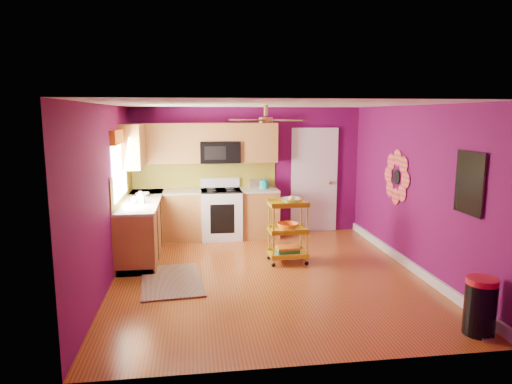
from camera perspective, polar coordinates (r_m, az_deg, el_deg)
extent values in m
plane|color=brown|center=(6.90, 1.44, -10.33)|extent=(5.00, 5.00, 0.00)
cube|color=#620B4D|center=(9.03, -1.07, 2.61)|extent=(4.50, 0.04, 2.50)
cube|color=#620B4D|center=(4.19, 7.02, -5.80)|extent=(4.50, 0.04, 2.50)
cube|color=#620B4D|center=(6.61, -18.15, -0.50)|extent=(0.04, 5.00, 2.50)
cube|color=#620B4D|center=(7.29, 19.23, 0.36)|extent=(0.04, 5.00, 2.50)
cube|color=silver|center=(6.49, 1.54, 10.89)|extent=(4.50, 5.00, 0.04)
cube|color=white|center=(7.54, 18.52, -8.53)|extent=(0.05, 4.90, 0.14)
cube|color=#955F28|center=(8.04, -14.04, -4.38)|extent=(0.60, 2.30, 0.90)
cube|color=#955F28|center=(8.81, -6.32, -2.90)|extent=(2.80, 0.60, 0.90)
cube|color=beige|center=(7.94, -14.18, -1.09)|extent=(0.63, 2.30, 0.04)
cube|color=beige|center=(8.72, -6.38, 0.11)|extent=(2.80, 0.63, 0.04)
cube|color=black|center=(8.14, -13.93, -7.11)|extent=(0.54, 2.30, 0.10)
cube|color=black|center=(8.91, -6.27, -5.42)|extent=(2.80, 0.54, 0.10)
cube|color=white|center=(8.79, -4.36, -2.83)|extent=(0.76, 0.66, 0.92)
cube|color=black|center=(8.71, -4.40, 0.15)|extent=(0.76, 0.62, 0.03)
cube|color=white|center=(8.96, -4.52, 1.17)|extent=(0.76, 0.06, 0.18)
cube|color=black|center=(8.48, -4.23, -3.37)|extent=(0.45, 0.02, 0.55)
cube|color=#955F28|center=(8.77, -11.38, 5.99)|extent=(1.32, 0.33, 0.75)
cube|color=#955F28|center=(8.84, 0.28, 6.20)|extent=(0.72, 0.33, 0.75)
cube|color=#955F28|center=(8.76, -4.56, 7.48)|extent=(0.76, 0.33, 0.34)
cube|color=#955F28|center=(8.33, -14.99, 5.66)|extent=(0.33, 1.30, 0.75)
cube|color=black|center=(8.74, -4.51, 4.98)|extent=(0.76, 0.38, 0.40)
cube|color=olive|center=(8.97, -6.46, 2.15)|extent=(2.80, 0.01, 0.51)
cube|color=olive|center=(7.93, -16.35, 0.82)|extent=(0.01, 2.30, 0.51)
cube|color=white|center=(7.59, -16.73, 3.13)|extent=(0.03, 1.20, 1.00)
cube|color=orange|center=(7.55, -16.68, 6.68)|extent=(0.08, 1.35, 0.22)
cube|color=white|center=(9.29, 7.25, 1.33)|extent=(0.85, 0.04, 2.05)
cube|color=white|center=(9.27, 7.29, 1.32)|extent=(0.95, 0.02, 2.15)
sphere|color=#BF8C3F|center=(9.33, 9.24, 1.17)|extent=(0.07, 0.07, 0.07)
cylinder|color=black|center=(7.80, 17.16, 1.79)|extent=(0.01, 0.24, 0.24)
cube|color=#1C8DB6|center=(6.03, 25.21, 1.01)|extent=(0.03, 0.52, 0.72)
cube|color=black|center=(6.03, 25.09, 1.01)|extent=(0.01, 0.56, 0.76)
cylinder|color=#BF8C3F|center=(6.68, 1.25, 10.17)|extent=(0.06, 0.06, 0.16)
cylinder|color=#BF8C3F|center=(6.68, 1.25, 8.97)|extent=(0.20, 0.20, 0.08)
cube|color=#4C2D19|center=(7.00, 3.10, 8.99)|extent=(0.47, 0.47, 0.01)
cube|color=#4C2D19|center=(6.91, -1.34, 9.00)|extent=(0.47, 0.47, 0.01)
cube|color=#4C2D19|center=(6.38, -0.79, 8.94)|extent=(0.47, 0.47, 0.01)
cube|color=#4C2D19|center=(6.47, 4.01, 8.93)|extent=(0.47, 0.47, 0.01)
cube|color=black|center=(6.76, -10.50, -10.84)|extent=(0.96, 1.44, 0.02)
cylinder|color=yellow|center=(7.10, 2.21, -5.44)|extent=(0.03, 0.03, 0.93)
cylinder|color=yellow|center=(7.23, 6.41, -5.23)|extent=(0.03, 0.03, 0.93)
cylinder|color=yellow|center=(7.46, 1.64, -4.70)|extent=(0.03, 0.03, 0.93)
cylinder|color=yellow|center=(7.58, 5.65, -4.51)|extent=(0.03, 0.03, 0.93)
sphere|color=black|center=(7.24, 2.19, -9.08)|extent=(0.07, 0.07, 0.07)
sphere|color=black|center=(7.36, 6.34, -8.82)|extent=(0.07, 0.07, 0.07)
sphere|color=black|center=(7.59, 1.62, -8.19)|extent=(0.07, 0.07, 0.07)
sphere|color=black|center=(7.71, 5.59, -7.96)|extent=(0.07, 0.07, 0.07)
cube|color=yellow|center=(7.24, 4.03, -1.55)|extent=(0.62, 0.46, 0.03)
cube|color=yellow|center=(7.33, 3.99, -4.84)|extent=(0.62, 0.46, 0.03)
cube|color=yellow|center=(7.44, 3.95, -7.78)|extent=(0.62, 0.46, 0.03)
imported|color=beige|center=(7.24, 4.45, -1.10)|extent=(0.34, 0.34, 0.08)
sphere|color=yellow|center=(7.23, 4.46, -0.90)|extent=(0.11, 0.11, 0.11)
imported|color=orange|center=(7.32, 3.99, -4.31)|extent=(0.35, 0.35, 0.11)
cube|color=navy|center=(7.43, 3.95, -7.50)|extent=(0.36, 0.27, 0.04)
cube|color=#267233|center=(7.42, 3.96, -7.20)|extent=(0.36, 0.27, 0.04)
cube|color=orange|center=(7.41, 3.96, -6.93)|extent=(0.36, 0.27, 0.03)
cylinder|color=black|center=(5.64, 26.19, -12.99)|extent=(0.38, 0.38, 0.57)
cylinder|color=red|center=(5.53, 26.44, -9.94)|extent=(0.33, 0.33, 0.07)
cube|color=beige|center=(5.62, 26.95, -16.14)|extent=(0.12, 0.07, 0.03)
cylinder|color=#149D8E|center=(8.85, 1.00, 0.96)|extent=(0.18, 0.18, 0.16)
sphere|color=#149D8E|center=(8.84, 1.00, 1.61)|extent=(0.06, 0.06, 0.06)
cube|color=beige|center=(8.88, -0.12, 1.06)|extent=(0.22, 0.15, 0.18)
imported|color=#EA3F72|center=(7.61, -14.14, -0.65)|extent=(0.09, 0.09, 0.19)
imported|color=white|center=(7.77, -14.32, -0.52)|extent=(0.13, 0.13, 0.17)
imported|color=white|center=(8.27, -14.00, -0.31)|extent=(0.24, 0.24, 0.06)
imported|color=white|center=(7.63, -14.88, -0.99)|extent=(0.13, 0.13, 0.10)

